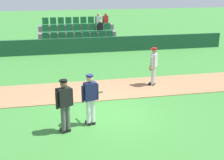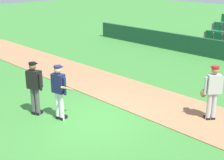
% 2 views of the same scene
% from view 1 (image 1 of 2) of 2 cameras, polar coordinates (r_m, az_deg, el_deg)
% --- Properties ---
extents(ground_plane, '(80.00, 80.00, 0.00)m').
position_cam_1_polar(ground_plane, '(10.83, -0.97, -6.65)').
color(ground_plane, '#387A33').
extents(infield_dirt_path, '(28.00, 2.55, 0.03)m').
position_cam_1_polar(infield_dirt_path, '(13.17, -2.98, -1.90)').
color(infield_dirt_path, '#9E704C').
rests_on(infield_dirt_path, ground).
extents(dugout_fence, '(20.00, 0.16, 1.02)m').
position_cam_1_polar(dugout_fence, '(19.90, -6.08, 6.57)').
color(dugout_fence, '#19472D').
rests_on(dugout_fence, ground).
extents(stadium_bleachers, '(5.55, 2.95, 2.30)m').
position_cam_1_polar(stadium_bleachers, '(21.72, -6.51, 7.85)').
color(stadium_bleachers, slate).
rests_on(stadium_bleachers, ground).
extents(batter_navy_jersey, '(0.74, 0.71, 1.76)m').
position_cam_1_polar(batter_navy_jersey, '(9.77, -4.16, -3.41)').
color(batter_navy_jersey, white).
rests_on(batter_navy_jersey, ground).
extents(umpire_home_plate, '(0.55, 0.42, 1.76)m').
position_cam_1_polar(umpire_home_plate, '(9.38, -9.09, -4.35)').
color(umpire_home_plate, '#4C4C4C').
rests_on(umpire_home_plate, ground).
extents(runner_grey_jersey, '(0.52, 0.54, 1.76)m').
position_cam_1_polar(runner_grey_jersey, '(13.58, 7.93, 2.79)').
color(runner_grey_jersey, '#B2B2B2').
rests_on(runner_grey_jersey, ground).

